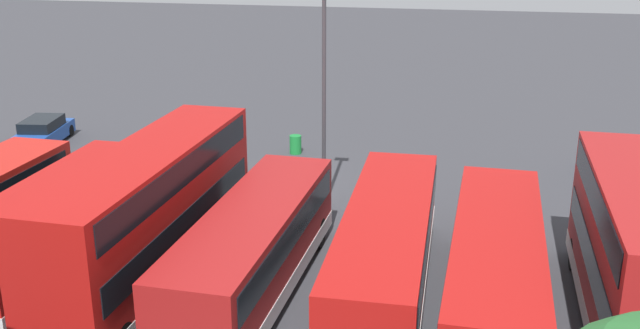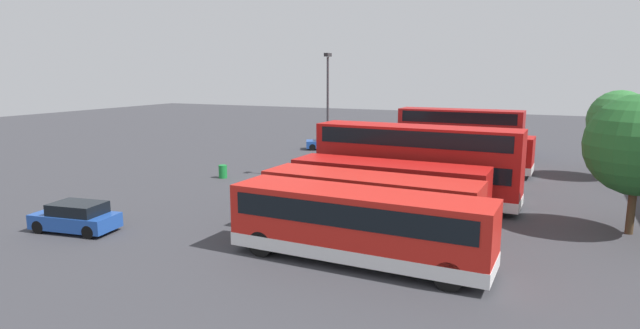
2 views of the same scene
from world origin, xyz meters
TOP-DOWN VIEW (x-y plane):
  - ground_plane at (0.00, 0.00)m, footprint 140.00×140.00m
  - bus_double_decker_near_end at (-12.84, 9.73)m, footprint 2.81×10.13m
  - bus_single_deck_second at (-8.97, 10.12)m, footprint 2.96×11.35m
  - bus_single_deck_third at (-5.65, 9.24)m, footprint 2.76×11.70m
  - bus_single_deck_fourth at (-1.56, 10.02)m, footprint 2.98×10.92m
  - bus_double_decker_fifth at (1.94, 9.79)m, footprint 2.97×11.85m
  - bus_single_deck_sixth at (5.64, 9.27)m, footprint 2.77×10.28m
  - bus_single_deck_seventh at (9.23, 9.47)m, footprint 2.98×10.22m
  - bus_single_deck_far_end at (12.38, 10.14)m, footprint 2.88×10.74m
  - box_truck_blue at (-18.66, 10.52)m, footprint 4.56×7.90m
  - car_hatchback_silver at (-15.51, -3.51)m, footprint 3.48×4.59m
  - car_small_green at (14.18, -3.69)m, footprint 2.37×4.28m
  - lamp_post_tall at (-2.26, 2.31)m, footprint 0.70×0.30m
  - waste_bin_yellow at (0.63, -4.74)m, footprint 0.60×0.60m
  - tree_leftmost at (-10.87, 21.07)m, footprint 4.24×4.24m
  - tree_midleft at (3.41, 20.58)m, footprint 4.73×4.73m

SIDE VIEW (x-z plane):
  - ground_plane at x=0.00m, z-range 0.00..0.00m
  - waste_bin_yellow at x=0.63m, z-range 0.00..0.95m
  - car_small_green at x=14.18m, z-range -0.02..1.41m
  - car_hatchback_silver at x=-15.51m, z-range -0.02..1.41m
  - bus_single_deck_seventh at x=9.23m, z-range 0.14..3.09m
  - bus_single_deck_sixth at x=5.64m, z-range 0.14..3.09m
  - bus_single_deck_far_end at x=12.38m, z-range 0.15..3.10m
  - bus_single_deck_fourth at x=-1.56m, z-range 0.15..3.10m
  - bus_single_deck_second at x=-8.97m, z-range 0.15..3.10m
  - bus_single_deck_third at x=-5.65m, z-range 0.15..3.10m
  - box_truck_blue at x=-18.66m, z-range 0.11..3.31m
  - bus_double_decker_near_end at x=-12.84m, z-range 0.17..4.72m
  - bus_double_decker_fifth at x=1.94m, z-range 0.17..4.72m
  - tree_leftmost at x=-10.87m, z-range 1.06..7.44m
  - tree_midleft at x=3.41m, z-range 0.95..7.59m
  - lamp_post_tall at x=-2.26m, z-range 0.69..9.60m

